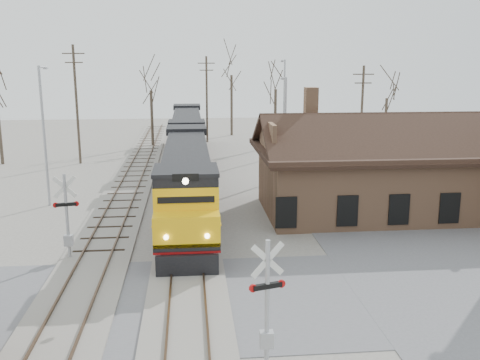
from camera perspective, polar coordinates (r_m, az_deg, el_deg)
The scene contains 19 objects.
ground at distance 22.45m, azimuth -5.61°, elevation -12.72°, with size 140.00×140.00×0.00m, color #9D988E.
road at distance 22.44m, azimuth -5.61°, elevation -12.68°, with size 60.00×9.00×0.03m, color #5E5E62.
track_main at distance 36.55m, azimuth -5.61°, elevation -2.49°, with size 3.40×90.00×0.24m.
track_siding at distance 36.85m, azimuth -12.63°, elevation -2.62°, with size 3.40×90.00×0.24m.
depot at distance 35.12m, azimuth 14.26°, elevation 0.47°, with size 15.20×9.31×7.90m.
locomotive_lead at distance 33.07m, azimuth -5.70°, elevation 0.02°, with size 3.06×20.46×4.54m.
locomotive_trailing at distance 53.50m, azimuth -5.66°, elevation 4.89°, with size 3.06×20.46×4.30m.
crossbuck_near at distance 17.20m, azimuth 2.90°, elevation -13.62°, with size 1.19×0.40×4.27m.
crossbuck_far at distance 27.35m, azimuth -17.95°, elevation -4.09°, with size 1.22×0.32×4.30m.
streetlight_a at distance 37.53m, azimuth -20.16°, elevation 5.13°, with size 0.25×2.04×9.25m.
streetlight_b at distance 43.86m, azimuth 4.81°, elevation 6.18°, with size 0.25×2.04×8.26m.
streetlight_c at distance 54.76m, azimuth 4.70°, elevation 8.21°, with size 0.25×2.04×9.63m.
utility_pole_a at distance 52.20m, azimuth -17.04°, elevation 7.88°, with size 2.00×0.24×10.97m.
utility_pole_b at distance 63.57m, azimuth -3.56°, elevation 8.74°, with size 2.00×0.24×10.02m.
utility_pole_c at distance 51.98m, azimuth 12.85°, elevation 7.05°, with size 2.00×0.24×9.10m.
tree_b at distance 61.25m, azimuth -9.51°, elevation 10.37°, with size 4.18×4.18×10.24m.
tree_c at distance 69.31m, azimuth -0.92°, elevation 12.18°, with size 5.14×5.14×12.60m.
tree_d at distance 60.24m, azimuth 3.84°, elevation 10.64°, with size 4.28×4.28×10.49m.
tree_e at distance 60.99m, azimuth 15.44°, elevation 9.25°, with size 3.68×3.68×9.01m.
Camera 1 is at (0.21, -20.28, 9.62)m, focal length 40.00 mm.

